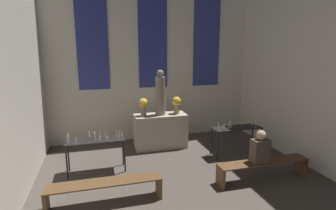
{
  "coord_description": "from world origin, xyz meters",
  "views": [
    {
      "loc": [
        -1.72,
        2.8,
        2.78
      ],
      "look_at": [
        0.0,
        8.95,
        1.41
      ],
      "focal_mm": 28.0,
      "sensor_mm": 36.0,
      "label": 1
    }
  ],
  "objects": [
    {
      "name": "altar",
      "position": [
        0.0,
        9.75,
        0.48
      ],
      "size": [
        1.47,
        0.62,
        0.97
      ],
      "color": "#ADA38E",
      "rests_on": "ground_plane"
    },
    {
      "name": "candle_rack_right",
      "position": [
        1.79,
        8.65,
        0.67
      ],
      "size": [
        1.3,
        0.46,
        0.97
      ],
      "color": "black",
      "rests_on": "ground_plane"
    },
    {
      "name": "pew_back_right",
      "position": [
        1.65,
        7.27,
        0.32
      ],
      "size": [
        2.06,
        0.36,
        0.43
      ],
      "color": "brown",
      "rests_on": "ground_plane"
    },
    {
      "name": "flower_vase_right",
      "position": [
        0.48,
        9.75,
        1.26
      ],
      "size": [
        0.26,
        0.26,
        0.49
      ],
      "color": "#937A5B",
      "rests_on": "altar"
    },
    {
      "name": "flower_vase_left",
      "position": [
        -0.48,
        9.75,
        1.26
      ],
      "size": [
        0.26,
        0.26,
        0.49
      ],
      "color": "#937A5B",
      "rests_on": "altar"
    },
    {
      "name": "candle_rack_left",
      "position": [
        -1.79,
        8.65,
        0.67
      ],
      "size": [
        1.3,
        0.46,
        0.96
      ],
      "color": "black",
      "rests_on": "ground_plane"
    },
    {
      "name": "statue",
      "position": [
        0.0,
        9.75,
        1.55
      ],
      "size": [
        0.28,
        0.28,
        1.26
      ],
      "color": "gray",
      "rests_on": "altar"
    },
    {
      "name": "wall_back",
      "position": [
        0.0,
        10.71,
        2.57
      ],
      "size": [
        6.44,
        0.16,
        5.08
      ],
      "color": "silver",
      "rests_on": "ground_plane"
    },
    {
      "name": "person_seated",
      "position": [
        1.55,
        7.27,
        0.73
      ],
      "size": [
        0.36,
        0.24,
        0.7
      ],
      "color": "#4C4238",
      "rests_on": "pew_back_right"
    },
    {
      "name": "pew_back_left",
      "position": [
        -1.65,
        7.27,
        0.32
      ],
      "size": [
        2.06,
        0.36,
        0.43
      ],
      "color": "brown",
      "rests_on": "ground_plane"
    }
  ]
}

